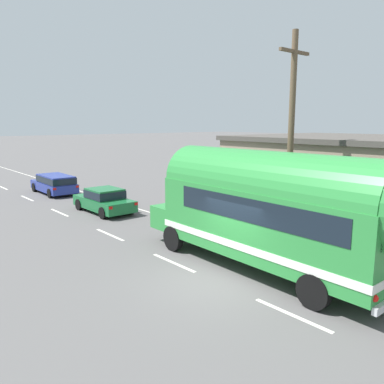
{
  "coord_description": "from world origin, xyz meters",
  "views": [
    {
      "loc": [
        -8.23,
        -8.44,
        5.03
      ],
      "look_at": [
        1.72,
        3.2,
        2.29
      ],
      "focal_mm": 36.33,
      "sensor_mm": 36.0,
      "label": 1
    }
  ],
  "objects_px": {
    "utility_pole": "(291,138)",
    "car_second": "(55,183)",
    "car_lead": "(104,200)",
    "painted_bus": "(277,207)"
  },
  "relations": [
    {
      "from": "utility_pole",
      "to": "painted_bus",
      "type": "bearing_deg",
      "value": -150.49
    },
    {
      "from": "car_second",
      "to": "utility_pole",
      "type": "bearing_deg",
      "value": -81.46
    },
    {
      "from": "utility_pole",
      "to": "car_second",
      "type": "height_order",
      "value": "utility_pole"
    },
    {
      "from": "utility_pole",
      "to": "car_lead",
      "type": "distance_m",
      "value": 11.4
    },
    {
      "from": "painted_bus",
      "to": "car_second",
      "type": "bearing_deg",
      "value": 89.48
    },
    {
      "from": "utility_pole",
      "to": "car_second",
      "type": "relative_size",
      "value": 1.82
    },
    {
      "from": "car_lead",
      "to": "painted_bus",
      "type": "bearing_deg",
      "value": -90.36
    },
    {
      "from": "utility_pole",
      "to": "car_lead",
      "type": "height_order",
      "value": "utility_pole"
    },
    {
      "from": "car_lead",
      "to": "car_second",
      "type": "bearing_deg",
      "value": 89.23
    },
    {
      "from": "utility_pole",
      "to": "car_second",
      "type": "distance_m",
      "value": 18.52
    }
  ]
}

